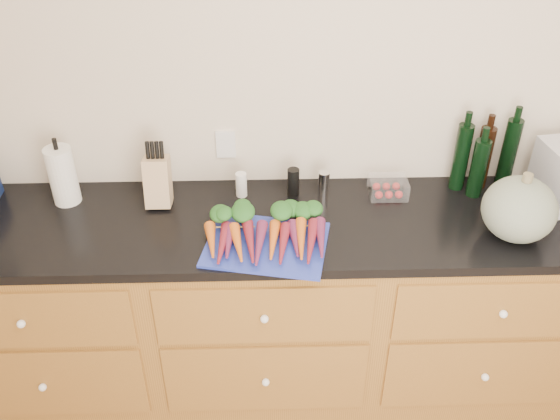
{
  "coord_description": "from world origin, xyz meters",
  "views": [
    {
      "loc": [
        -0.44,
        -0.68,
        2.4
      ],
      "look_at": [
        -0.39,
        1.2,
        1.06
      ],
      "focal_mm": 40.0,
      "sensor_mm": 36.0,
      "label": 1
    }
  ],
  "objects_px": {
    "squash": "(519,209)",
    "paper_towel": "(63,176)",
    "cutting_board": "(266,244)",
    "knife_block": "(158,181)",
    "tomato_box": "(388,187)",
    "carrots": "(266,231)"
  },
  "relations": [
    {
      "from": "squash",
      "to": "paper_towel",
      "type": "relative_size",
      "value": 1.12
    },
    {
      "from": "cutting_board",
      "to": "knife_block",
      "type": "relative_size",
      "value": 2.2
    },
    {
      "from": "paper_towel",
      "to": "knife_block",
      "type": "xyz_separation_m",
      "value": [
        0.38,
        -0.02,
        -0.02
      ]
    },
    {
      "from": "paper_towel",
      "to": "tomato_box",
      "type": "bearing_deg",
      "value": 0.43
    },
    {
      "from": "paper_towel",
      "to": "tomato_box",
      "type": "distance_m",
      "value": 1.33
    },
    {
      "from": "paper_towel",
      "to": "tomato_box",
      "type": "xyz_separation_m",
      "value": [
        1.32,
        0.01,
        -0.09
      ]
    },
    {
      "from": "cutting_board",
      "to": "paper_towel",
      "type": "height_order",
      "value": "paper_towel"
    },
    {
      "from": "tomato_box",
      "to": "cutting_board",
      "type": "bearing_deg",
      "value": -147.1
    },
    {
      "from": "squash",
      "to": "knife_block",
      "type": "relative_size",
      "value": 1.36
    },
    {
      "from": "carrots",
      "to": "cutting_board",
      "type": "bearing_deg",
      "value": -90.0
    },
    {
      "from": "paper_towel",
      "to": "cutting_board",
      "type": "bearing_deg",
      "value": -21.48
    },
    {
      "from": "carrots",
      "to": "paper_towel",
      "type": "relative_size",
      "value": 1.83
    },
    {
      "from": "knife_block",
      "to": "tomato_box",
      "type": "xyz_separation_m",
      "value": [
        0.94,
        0.03,
        -0.06
      ]
    },
    {
      "from": "squash",
      "to": "tomato_box",
      "type": "distance_m",
      "value": 0.53
    },
    {
      "from": "knife_block",
      "to": "squash",
      "type": "bearing_deg",
      "value": -10.94
    },
    {
      "from": "carrots",
      "to": "tomato_box",
      "type": "height_order",
      "value": "carrots"
    },
    {
      "from": "paper_towel",
      "to": "tomato_box",
      "type": "relative_size",
      "value": 1.57
    },
    {
      "from": "carrots",
      "to": "paper_towel",
      "type": "distance_m",
      "value": 0.86
    },
    {
      "from": "squash",
      "to": "tomato_box",
      "type": "height_order",
      "value": "squash"
    },
    {
      "from": "carrots",
      "to": "squash",
      "type": "distance_m",
      "value": 0.94
    },
    {
      "from": "cutting_board",
      "to": "paper_towel",
      "type": "relative_size",
      "value": 1.81
    },
    {
      "from": "cutting_board",
      "to": "tomato_box",
      "type": "height_order",
      "value": "tomato_box"
    }
  ]
}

